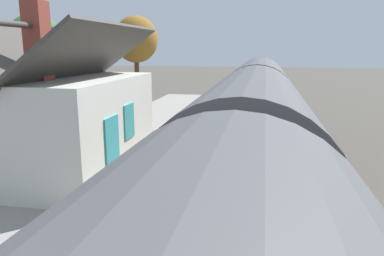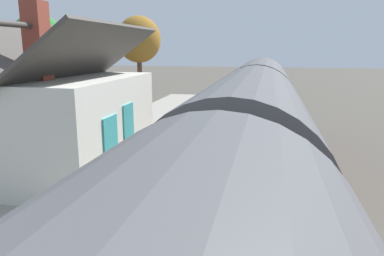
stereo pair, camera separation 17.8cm
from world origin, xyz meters
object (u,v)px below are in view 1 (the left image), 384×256
at_px(planter_under_sign, 46,251).
at_px(station_building, 64,121).
at_px(bench_by_lamp, 195,107).
at_px(tree_far_left, 136,40).
at_px(planter_bench_left, 206,107).
at_px(train, 250,166).
at_px(planter_edge_near, 195,136).
at_px(station_sign_board, 217,91).
at_px(bench_near_building, 186,114).
at_px(tree_behind_building, 35,38).

bearing_deg(planter_under_sign, station_building, 25.79).
bearing_deg(bench_by_lamp, tree_far_left, 39.98).
relative_size(bench_by_lamp, planter_bench_left, 1.85).
xyz_separation_m(train, tree_far_left, (21.21, 10.21, 3.23)).
bearing_deg(train, planter_edge_near, 21.76).
bearing_deg(station_sign_board, bench_near_building, 167.59).
distance_m(planter_bench_left, tree_behind_building, 11.95).
distance_m(planter_under_sign, planter_edge_near, 8.73).
bearing_deg(planter_under_sign, train, -55.52).
relative_size(station_sign_board, tree_behind_building, 0.22).
bearing_deg(tree_behind_building, bench_near_building, -104.59).
bearing_deg(planter_edge_near, train, -158.24).
bearing_deg(tree_far_left, planter_edge_near, -152.77).
xyz_separation_m(train, planter_edge_near, (6.15, 2.45, -0.88)).
xyz_separation_m(station_building, planter_bench_left, (11.43, -2.83, -1.26)).
height_order(station_sign_board, tree_behind_building, tree_behind_building).
distance_m(bench_near_building, tree_far_left, 12.58).
height_order(bench_by_lamp, planter_edge_near, planter_edge_near).
bearing_deg(station_sign_board, tree_far_left, 54.69).
bearing_deg(bench_near_building, station_building, 165.80).
height_order(train, tree_behind_building, tree_behind_building).
relative_size(train, station_building, 4.03).
bearing_deg(planter_edge_near, tree_far_left, 27.23).
xyz_separation_m(planter_edge_near, tree_far_left, (15.06, 7.75, 4.11)).
relative_size(station_building, bench_by_lamp, 4.39).
distance_m(bench_near_building, tree_behind_building, 11.66).
distance_m(planter_under_sign, tree_behind_building, 20.10).
relative_size(tree_far_left, tree_behind_building, 1.06).
bearing_deg(planter_edge_near, bench_by_lamp, 10.77).
xyz_separation_m(planter_bench_left, planter_under_sign, (-16.43, 0.41, -0.14)).
xyz_separation_m(train, station_sign_board, (15.97, 2.81, -0.18)).
relative_size(bench_near_building, planter_under_sign, 1.40).
relative_size(planter_bench_left, planter_under_sign, 0.76).
relative_size(bench_by_lamp, bench_near_building, 1.01).
xyz_separation_m(bench_by_lamp, planter_bench_left, (0.26, -0.66, -0.06)).
height_order(planter_edge_near, tree_behind_building, tree_behind_building).
bearing_deg(train, station_building, 67.60).
height_order(bench_by_lamp, planter_bench_left, bench_by_lamp).
bearing_deg(train, station_sign_board, 9.97).
relative_size(station_sign_board, tree_far_left, 0.21).
height_order(bench_by_lamp, planter_under_sign, bench_by_lamp).
xyz_separation_m(bench_by_lamp, station_sign_board, (2.30, -1.08, 0.71)).
bearing_deg(bench_near_building, tree_far_left, 32.22).
relative_size(train, tree_behind_building, 3.59).
height_order(station_building, planter_bench_left, station_building).
bearing_deg(station_building, tree_behind_building, 36.29).
xyz_separation_m(planter_edge_near, station_sign_board, (9.82, 0.35, 0.69)).
xyz_separation_m(train, bench_near_building, (11.15, 3.87, -0.89)).
relative_size(train, station_sign_board, 15.96).
distance_m(station_building, planter_under_sign, 5.72).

